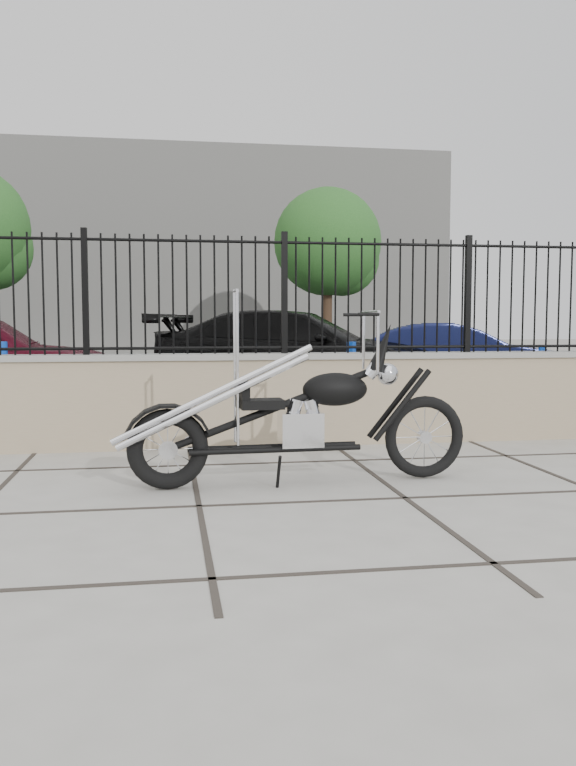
# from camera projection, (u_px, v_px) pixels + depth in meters

# --- Properties ---
(ground_plane) EXTENTS (90.00, 90.00, 0.00)m
(ground_plane) POSITION_uv_depth(u_px,v_px,m) (199.00, 506.00, 5.22)
(ground_plane) COLOR #99968E
(ground_plane) RESTS_ON ground
(parking_lot) EXTENTS (30.00, 30.00, 0.00)m
(parking_lot) POSITION_uv_depth(u_px,v_px,m) (176.00, 376.00, 17.51)
(parking_lot) COLOR black
(parking_lot) RESTS_ON ground
(retaining_wall) EXTENTS (14.00, 0.36, 0.96)m
(retaining_wall) POSITION_uv_depth(u_px,v_px,m) (188.00, 401.00, 7.64)
(retaining_wall) COLOR gray
(retaining_wall) RESTS_ON ground_plane
(iron_fence) EXTENTS (14.00, 0.08, 1.20)m
(iron_fence) POSITION_uv_depth(u_px,v_px,m) (187.00, 295.00, 7.55)
(iron_fence) COLOR black
(iron_fence) RESTS_ON retaining_wall
(background_building) EXTENTS (22.00, 6.00, 8.00)m
(background_building) POSITION_uv_depth(u_px,v_px,m) (171.00, 256.00, 30.95)
(background_building) COLOR beige
(background_building) RESTS_ON ground_plane
(chopper_motorcycle) EXTENTS (2.62, 0.56, 1.56)m
(chopper_motorcycle) POSITION_uv_depth(u_px,v_px,m) (294.00, 386.00, 5.88)
(chopper_motorcycle) COLOR black
(chopper_motorcycle) RESTS_ON ground_plane
(car_black) EXTENTS (5.52, 3.76, 1.49)m
(car_black) POSITION_uv_depth(u_px,v_px,m) (298.00, 353.00, 13.07)
(car_black) COLOR black
(car_black) RESTS_ON parking_lot
(car_blue) EXTENTS (4.05, 2.36, 1.26)m
(car_blue) POSITION_uv_depth(u_px,v_px,m) (455.00, 359.00, 13.11)
(car_blue) COLOR #10153B
(car_blue) RESTS_ON parking_lot
(bollard_a) EXTENTS (0.16, 0.16, 1.05)m
(bollard_a) POSITION_uv_depth(u_px,v_px,m) (3.00, 385.00, 9.00)
(bollard_a) COLOR #0C3DC0
(bollard_a) RESTS_ON ground_plane
(bollard_b) EXTENTS (0.15, 0.15, 1.02)m
(bollard_b) POSITION_uv_depth(u_px,v_px,m) (351.00, 380.00, 10.01)
(bollard_b) COLOR blue
(bollard_b) RESTS_ON ground_plane
(bollard_c) EXTENTS (0.15, 0.15, 0.93)m
(bollard_c) POSITION_uv_depth(u_px,v_px,m) (541.00, 376.00, 11.21)
(bollard_c) COLOR #0C4BB4
(bollard_c) RESTS_ON ground_plane
(tree_right) EXTENTS (3.23, 3.23, 5.45)m
(tree_right) POSITION_uv_depth(u_px,v_px,m) (327.00, 237.00, 22.39)
(tree_right) COLOR #382619
(tree_right) RESTS_ON ground_plane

